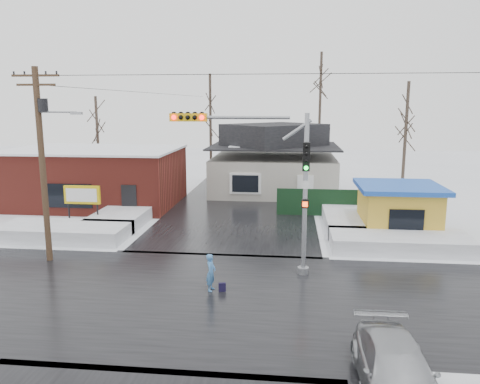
# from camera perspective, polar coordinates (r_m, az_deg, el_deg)

# --- Properties ---
(ground) EXTENTS (120.00, 120.00, 0.00)m
(ground) POSITION_cam_1_polar(r_m,az_deg,el_deg) (18.60, -4.80, -12.68)
(ground) COLOR white
(ground) RESTS_ON ground
(road_ns) EXTENTS (10.00, 120.00, 0.02)m
(road_ns) POSITION_cam_1_polar(r_m,az_deg,el_deg) (18.60, -4.80, -12.65)
(road_ns) COLOR black
(road_ns) RESTS_ON ground
(road_ew) EXTENTS (120.00, 10.00, 0.02)m
(road_ew) POSITION_cam_1_polar(r_m,az_deg,el_deg) (18.60, -4.80, -12.65)
(road_ew) COLOR black
(road_ew) RESTS_ON ground
(snowbank_nw) EXTENTS (7.00, 3.00, 0.80)m
(snowbank_nw) POSITION_cam_1_polar(r_m,az_deg,el_deg) (27.65, -20.64, -4.57)
(snowbank_nw) COLOR white
(snowbank_nw) RESTS_ON ground
(snowbank_ne) EXTENTS (7.00, 3.00, 0.80)m
(snowbank_ne) POSITION_cam_1_polar(r_m,az_deg,el_deg) (25.39, 18.89, -5.80)
(snowbank_ne) COLOR white
(snowbank_ne) RESTS_ON ground
(snowbank_nside_w) EXTENTS (3.00, 8.00, 0.80)m
(snowbank_nside_w) POSITION_cam_1_polar(r_m,az_deg,el_deg) (31.33, -13.28, -2.40)
(snowbank_nside_w) COLOR white
(snowbank_nside_w) RESTS_ON ground
(snowbank_nside_e) EXTENTS (3.00, 8.00, 0.80)m
(snowbank_nside_e) POSITION_cam_1_polar(r_m,az_deg,el_deg) (29.81, 13.06, -3.06)
(snowbank_nside_e) COLOR white
(snowbank_nside_e) RESTS_ON ground
(traffic_signal) EXTENTS (6.05, 0.68, 7.00)m
(traffic_signal) POSITION_cam_1_polar(r_m,az_deg,el_deg) (19.93, 3.51, 2.53)
(traffic_signal) COLOR gray
(traffic_signal) RESTS_ON ground
(utility_pole) EXTENTS (3.15, 0.44, 9.00)m
(utility_pole) POSITION_cam_1_polar(r_m,az_deg,el_deg) (23.27, -22.89, 4.31)
(utility_pole) COLOR #382619
(utility_pole) RESTS_ON ground
(brick_building) EXTENTS (12.20, 8.20, 4.12)m
(brick_building) POSITION_cam_1_polar(r_m,az_deg,el_deg) (36.13, -17.30, 1.84)
(brick_building) COLOR maroon
(brick_building) RESTS_ON ground
(marquee_sign) EXTENTS (2.20, 0.21, 2.55)m
(marquee_sign) POSITION_cam_1_polar(r_m,az_deg,el_deg) (29.50, -18.68, -0.48)
(marquee_sign) COLOR black
(marquee_sign) RESTS_ON ground
(house) EXTENTS (10.40, 8.40, 5.76)m
(house) POSITION_cam_1_polar(r_m,az_deg,el_deg) (39.05, 4.17, 3.74)
(house) COLOR #B0AB9F
(house) RESTS_ON ground
(kiosk) EXTENTS (4.60, 4.60, 2.88)m
(kiosk) POSITION_cam_1_polar(r_m,az_deg,el_deg) (28.07, 18.71, -1.99)
(kiosk) COLOR gold
(kiosk) RESTS_ON ground
(fence) EXTENTS (8.00, 0.12, 1.80)m
(fence) POSITION_cam_1_polar(r_m,az_deg,el_deg) (31.58, 11.78, -1.31)
(fence) COLOR black
(fence) RESTS_ON ground
(tree_far_left) EXTENTS (3.00, 3.00, 10.00)m
(tree_far_left) POSITION_cam_1_polar(r_m,az_deg,el_deg) (43.37, -3.66, 11.51)
(tree_far_left) COLOR #332821
(tree_far_left) RESTS_ON ground
(tree_far_mid) EXTENTS (3.00, 3.00, 12.00)m
(tree_far_mid) POSITION_cam_1_polar(r_m,az_deg,el_deg) (44.87, 9.82, 13.39)
(tree_far_mid) COLOR #332821
(tree_far_mid) RESTS_ON ground
(tree_far_right) EXTENTS (3.00, 3.00, 9.00)m
(tree_far_right) POSITION_cam_1_polar(r_m,az_deg,el_deg) (37.75, 19.73, 9.82)
(tree_far_right) COLOR #332821
(tree_far_right) RESTS_ON ground
(tree_far_west) EXTENTS (3.00, 3.00, 8.00)m
(tree_far_west) POSITION_cam_1_polar(r_m,az_deg,el_deg) (44.28, -17.11, 8.99)
(tree_far_west) COLOR #332821
(tree_far_west) RESTS_ON ground
(pedestrian) EXTENTS (0.43, 0.59, 1.51)m
(pedestrian) POSITION_cam_1_polar(r_m,az_deg,el_deg) (18.91, -3.56, -9.80)
(pedestrian) COLOR #4179B8
(pedestrian) RESTS_ON ground
(car) EXTENTS (1.94, 4.60, 1.32)m
(car) POSITION_cam_1_polar(r_m,az_deg,el_deg) (13.37, 18.53, -20.07)
(car) COLOR #A1A3A8
(car) RESTS_ON ground
(shopping_bag) EXTENTS (0.30, 0.19, 0.35)m
(shopping_bag) POSITION_cam_1_polar(r_m,az_deg,el_deg) (18.99, -2.19, -11.57)
(shopping_bag) COLOR black
(shopping_bag) RESTS_ON ground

